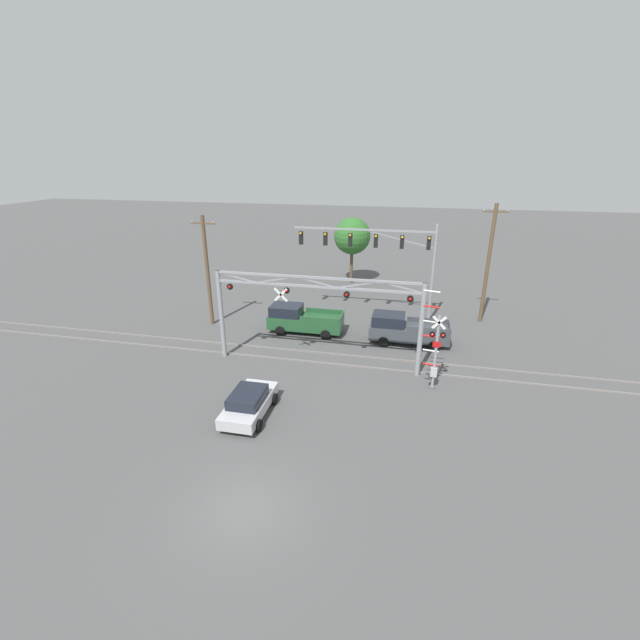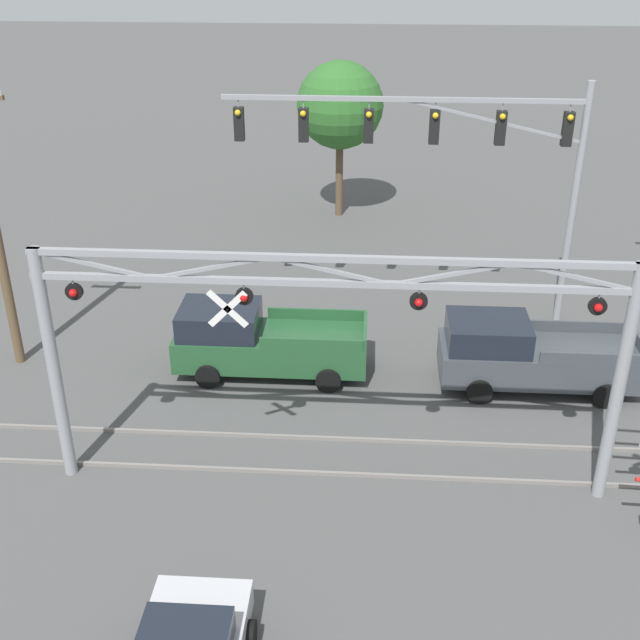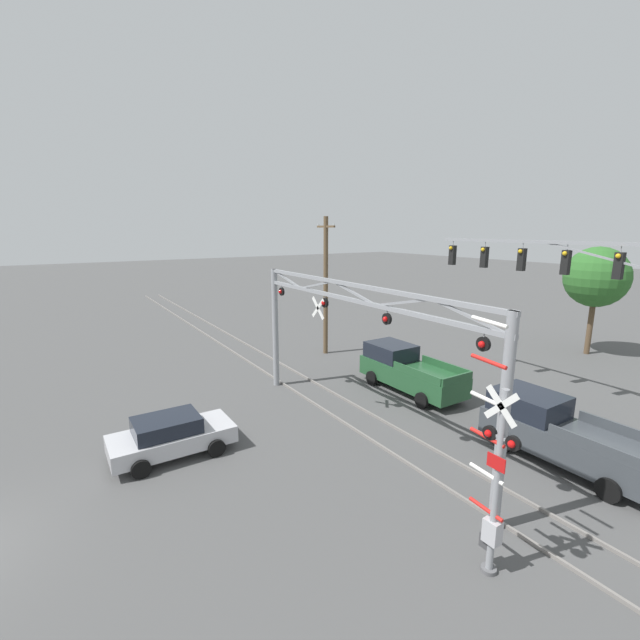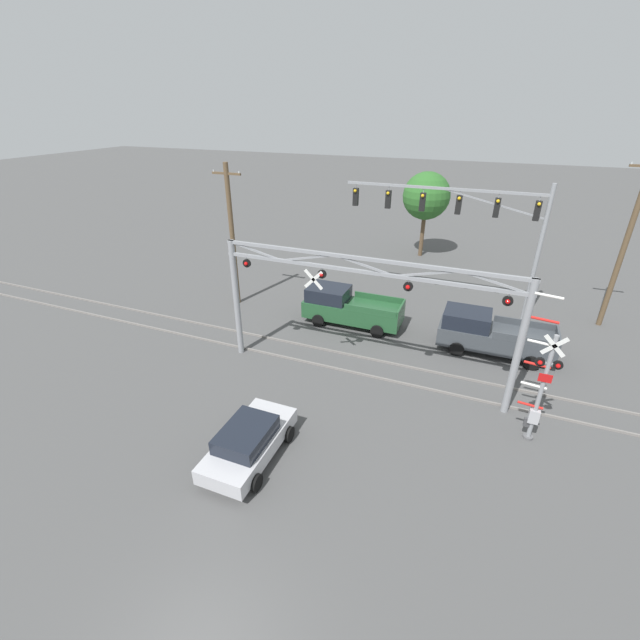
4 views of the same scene
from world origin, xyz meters
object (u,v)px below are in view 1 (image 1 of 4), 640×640
Objects in this scene: utility_pole_left at (207,270)px; crossing_signal_mast at (435,353)px; traffic_signal_span at (390,251)px; pickup_truck_following at (405,329)px; sedan_waiting at (249,403)px; pickup_truck_lead at (302,319)px; utility_pole_right at (488,263)px; crossing_gantry at (316,307)px; background_tree_beyond_span at (352,236)px.

crossing_signal_mast is at bearing -21.47° from utility_pole_left.
pickup_truck_following is (1.59, -4.24, -4.58)m from traffic_signal_span.
utility_pole_left is at bearing 123.44° from sedan_waiting.
traffic_signal_span reaches higher than crossing_signal_mast.
pickup_truck_lead is 0.65× the size of utility_pole_left.
crossing_signal_mast is at bearing -72.20° from traffic_signal_span.
crossing_signal_mast reaches higher than pickup_truck_following.
utility_pole_right is at bearing 9.73° from traffic_signal_span.
crossing_gantry is at bearing 71.02° from sedan_waiting.
pickup_truck_lead and pickup_truck_following have the same top height.
crossing_signal_mast is at bearing -10.99° from crossing_gantry.
utility_pole_left is (-16.65, 6.55, 2.14)m from crossing_signal_mast.
pickup_truck_lead is at bearing 114.10° from crossing_gantry.
utility_pole_left reaches higher than crossing_gantry.
traffic_signal_span reaches higher than crossing_gantry.
utility_pole_left is at bearing -123.18° from background_tree_beyond_span.
background_tree_beyond_span is (-11.73, 8.66, 0.07)m from utility_pole_right.
utility_pole_left reaches higher than crossing_signal_mast.
pickup_truck_following is 0.83× the size of background_tree_beyond_span.
utility_pole_right reaches higher than traffic_signal_span.
sedan_waiting is 25.45m from background_tree_beyond_span.
traffic_signal_span is 7.55m from utility_pole_right.
background_tree_beyond_span is at bearing 143.56° from utility_pole_right.
pickup_truck_following is 0.65× the size of utility_pole_left.
crossing_signal_mast is 0.69× the size of utility_pole_left.
traffic_signal_span is 1.99× the size of pickup_truck_lead.
crossing_signal_mast is 0.64× the size of utility_pole_right.
pickup_truck_following is (5.32, 4.75, -2.91)m from crossing_gantry.
crossing_gantry is 1.39× the size of utility_pole_right.
pickup_truck_following is 15.29m from utility_pole_left.
pickup_truck_lead is 8.06m from utility_pole_left.
background_tree_beyond_span is (-4.33, 9.93, -0.77)m from traffic_signal_span.
pickup_truck_lead is (-5.99, -3.93, -4.58)m from traffic_signal_span.
utility_pole_right is at bearing 13.79° from utility_pole_left.
traffic_signal_span is (3.73, 8.99, 1.67)m from crossing_gantry.
traffic_signal_span is at bearing 15.99° from utility_pole_left.
pickup_truck_following is 8.83m from utility_pole_right.
utility_pole_left reaches higher than sedan_waiting.
pickup_truck_following is at bearing -1.64° from utility_pole_left.
crossing_gantry is 2.32× the size of pickup_truck_following.
traffic_signal_span is 1.30× the size of utility_pole_left.
crossing_signal_mast is 1.43× the size of sedan_waiting.
utility_pole_left is 0.92× the size of utility_pole_right.
pickup_truck_following is (7.58, -0.31, -0.00)m from pickup_truck_lead.
background_tree_beyond_span reaches higher than pickup_truck_lead.
crossing_gantry is 7.70m from pickup_truck_following.
traffic_signal_span is 6.44m from pickup_truck_following.
utility_pole_right is 14.58m from background_tree_beyond_span.
traffic_signal_span is 16.94m from sedan_waiting.
background_tree_beyond_span is at bearing 91.84° from crossing_gantry.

